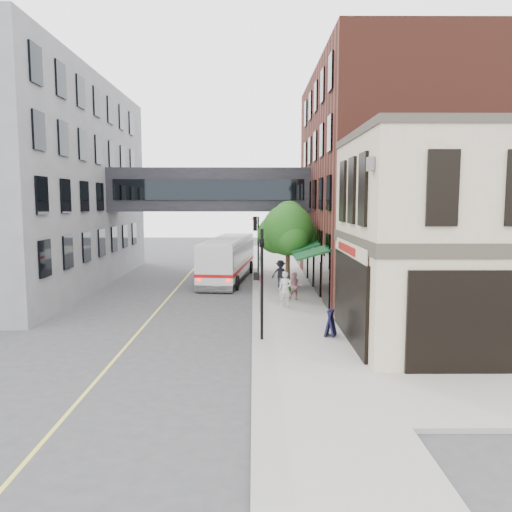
{
  "coord_description": "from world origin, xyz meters",
  "views": [
    {
      "loc": [
        0.06,
        -17.77,
        5.77
      ],
      "look_at": [
        0.17,
        4.24,
        3.31
      ],
      "focal_mm": 35.0,
      "sensor_mm": 36.0,
      "label": 1
    }
  ],
  "objects_px": {
    "pedestrian_a": "(285,289)",
    "pedestrian_b": "(295,286)",
    "bus": "(228,257)",
    "newspaper_box": "(288,286)",
    "sandwich_board": "(331,323)",
    "pedestrian_c": "(280,274)"
  },
  "relations": [
    {
      "from": "pedestrian_b",
      "to": "newspaper_box",
      "type": "xyz_separation_m",
      "value": [
        -0.19,
        2.34,
        -0.38
      ]
    },
    {
      "from": "pedestrian_a",
      "to": "sandwich_board",
      "type": "distance_m",
      "value": 5.93
    },
    {
      "from": "bus",
      "to": "newspaper_box",
      "type": "bearing_deg",
      "value": -55.37
    },
    {
      "from": "newspaper_box",
      "to": "sandwich_board",
      "type": "height_order",
      "value": "sandwich_board"
    },
    {
      "from": "pedestrian_b",
      "to": "sandwich_board",
      "type": "distance_m",
      "value": 7.58
    },
    {
      "from": "bus",
      "to": "pedestrian_b",
      "type": "height_order",
      "value": "bus"
    },
    {
      "from": "pedestrian_c",
      "to": "newspaper_box",
      "type": "relative_size",
      "value": 2.1
    },
    {
      "from": "pedestrian_a",
      "to": "pedestrian_b",
      "type": "xyz_separation_m",
      "value": [
        0.66,
        1.8,
        -0.14
      ]
    },
    {
      "from": "bus",
      "to": "sandwich_board",
      "type": "height_order",
      "value": "bus"
    },
    {
      "from": "pedestrian_b",
      "to": "pedestrian_c",
      "type": "relative_size",
      "value": 0.9
    },
    {
      "from": "bus",
      "to": "sandwich_board",
      "type": "bearing_deg",
      "value": -72.11
    },
    {
      "from": "bus",
      "to": "newspaper_box",
      "type": "distance_m",
      "value": 7.1
    },
    {
      "from": "newspaper_box",
      "to": "pedestrian_b",
      "type": "bearing_deg",
      "value": -98.04
    },
    {
      "from": "pedestrian_a",
      "to": "sandwich_board",
      "type": "bearing_deg",
      "value": -62.01
    },
    {
      "from": "pedestrian_c",
      "to": "pedestrian_b",
      "type": "bearing_deg",
      "value": -89.0
    },
    {
      "from": "bus",
      "to": "pedestrian_c",
      "type": "distance_m",
      "value": 5.34
    },
    {
      "from": "pedestrian_b",
      "to": "sandwich_board",
      "type": "bearing_deg",
      "value": -72.33
    },
    {
      "from": "pedestrian_c",
      "to": "newspaper_box",
      "type": "xyz_separation_m",
      "value": [
        0.39,
        -1.88,
        -0.46
      ]
    },
    {
      "from": "pedestrian_a",
      "to": "sandwich_board",
      "type": "relative_size",
      "value": 1.68
    },
    {
      "from": "pedestrian_b",
      "to": "newspaper_box",
      "type": "height_order",
      "value": "pedestrian_b"
    },
    {
      "from": "bus",
      "to": "pedestrian_b",
      "type": "distance_m",
      "value": 9.15
    },
    {
      "from": "pedestrian_b",
      "to": "sandwich_board",
      "type": "xyz_separation_m",
      "value": [
        0.87,
        -7.52,
        -0.24
      ]
    }
  ]
}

